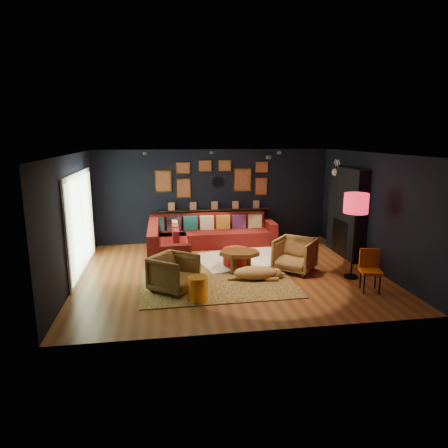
{
  "coord_description": "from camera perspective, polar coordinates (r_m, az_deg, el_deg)",
  "views": [
    {
      "loc": [
        -1.42,
        -8.29,
        2.96
      ],
      "look_at": [
        -0.09,
        0.3,
        1.04
      ],
      "focal_mm": 32.0,
      "sensor_mm": 36.0,
      "label": 1
    }
  ],
  "objects": [
    {
      "name": "armchair_right",
      "position": [
        9.0,
        10.09,
        -4.15
      ],
      "size": [
        1.1,
        1.09,
        0.83
      ],
      "primitive_type": "imported",
      "rotation": [
        0.0,
        0.0,
        -0.69
      ],
      "color": "#C78A46",
      "rests_on": "ground"
    },
    {
      "name": "deer_head",
      "position": [
        10.75,
        16.49,
        7.12
      ],
      "size": [
        0.5,
        0.28,
        0.45
      ],
      "color": "white",
      "rests_on": "fireplace"
    },
    {
      "name": "coffee_table",
      "position": [
        8.82,
        2.24,
        -4.46
      ],
      "size": [
        1.0,
        0.82,
        0.45
      ],
      "rotation": [
        0.0,
        0.0,
        -0.17
      ],
      "color": "brown",
      "rests_on": "shag_rug"
    },
    {
      "name": "room_walls",
      "position": [
        8.52,
        0.93,
        3.25
      ],
      "size": [
        6.5,
        6.5,
        6.5
      ],
      "color": "black",
      "rests_on": "ground"
    },
    {
      "name": "sliding_door",
      "position": [
        9.26,
        -19.77,
        0.14
      ],
      "size": [
        0.06,
        2.8,
        2.2
      ],
      "color": "white",
      "rests_on": "ground"
    },
    {
      "name": "ledge",
      "position": [
        11.25,
        -1.38,
        2.03
      ],
      "size": [
        3.2,
        0.12,
        0.04
      ],
      "primitive_type": "cube",
      "color": "black",
      "rests_on": "room_walls"
    },
    {
      "name": "gallery_wall",
      "position": [
        11.16,
        -1.49,
        6.55
      ],
      "size": [
        3.15,
        0.04,
        1.02
      ],
      "color": "gold",
      "rests_on": "room_walls"
    },
    {
      "name": "floor",
      "position": [
        8.92,
        0.89,
        -6.91
      ],
      "size": [
        6.5,
        6.5,
        0.0
      ],
      "primitive_type": "plane",
      "color": "brown",
      "rests_on": "ground"
    },
    {
      "name": "armchair_left",
      "position": [
        7.85,
        -7.18,
        -6.7
      ],
      "size": [
        1.04,
        1.05,
        0.79
      ],
      "primitive_type": "imported",
      "rotation": [
        0.0,
        0.0,
        0.92
      ],
      "color": "#C78A46",
      "rests_on": "ground"
    },
    {
      "name": "gold_stool",
      "position": [
        7.38,
        -3.75,
        -9.24
      ],
      "size": [
        0.37,
        0.37,
        0.47
      ],
      "primitive_type": "cylinder",
      "color": "gold",
      "rests_on": "ground"
    },
    {
      "name": "dog",
      "position": [
        8.42,
        4.53,
        -6.61
      ],
      "size": [
        1.29,
        0.72,
        0.39
      ],
      "primitive_type": null,
      "rotation": [
        0.0,
        0.0,
        -0.1
      ],
      "color": "#A0653C",
      "rests_on": "leopard_rug"
    },
    {
      "name": "pouf",
      "position": [
        9.31,
        1.64,
        -4.65
      ],
      "size": [
        0.58,
        0.58,
        0.38
      ],
      "primitive_type": "cylinder",
      "color": "#A1201A",
      "rests_on": "shag_rug"
    },
    {
      "name": "floor_lamp",
      "position": [
        8.65,
        18.33,
        2.36
      ],
      "size": [
        0.5,
        0.5,
        1.81
      ],
      "color": "black",
      "rests_on": "ground"
    },
    {
      "name": "sunburst_mirror",
      "position": [
        11.19,
        -0.91,
        6.01
      ],
      "size": [
        0.47,
        0.16,
        0.47
      ],
      "color": "silver",
      "rests_on": "room_walls"
    },
    {
      "name": "fireplace",
      "position": [
        10.42,
        17.07,
        1.2
      ],
      "size": [
        0.31,
        1.6,
        2.2
      ],
      "color": "black",
      "rests_on": "ground"
    },
    {
      "name": "leopard_rug",
      "position": [
        8.32,
        -0.93,
        -8.3
      ],
      "size": [
        3.14,
        2.27,
        0.02
      ],
      "primitive_type": "cube",
      "rotation": [
        0.0,
        0.0,
        0.02
      ],
      "color": "tan",
      "rests_on": "ground"
    },
    {
      "name": "orange_chair",
      "position": [
        8.29,
        20.15,
        -5.74
      ],
      "size": [
        0.46,
        0.46,
        0.81
      ],
      "rotation": [
        0.0,
        0.0,
        -0.24
      ],
      "color": "black",
      "rests_on": "ground"
    },
    {
      "name": "sectional",
      "position": [
        10.47,
        -4.08,
        -2.14
      ],
      "size": [
        3.41,
        2.69,
        0.86
      ],
      "color": "maroon",
      "rests_on": "ground"
    },
    {
      "name": "ceiling_spots",
      "position": [
        9.21,
        0.1,
        9.99
      ],
      "size": [
        3.3,
        2.5,
        0.06
      ],
      "color": "black",
      "rests_on": "room_walls"
    },
    {
      "name": "shag_rug",
      "position": [
        9.86,
        2.81,
        -4.91
      ],
      "size": [
        2.54,
        2.09,
        0.03
      ],
      "primitive_type": "cube",
      "rotation": [
        0.0,
        0.0,
        0.24
      ],
      "color": "silver",
      "rests_on": "ground"
    }
  ]
}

